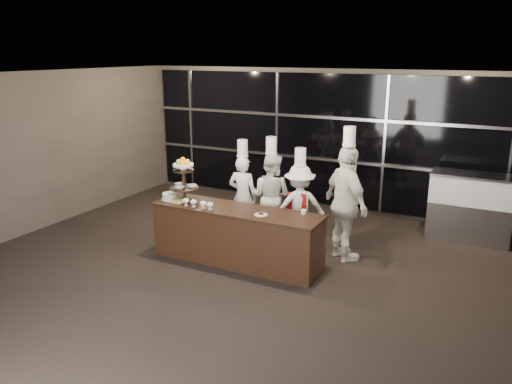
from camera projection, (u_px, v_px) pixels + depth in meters
The scene contains 14 objects.
room at pixel (200, 200), 6.41m from camera, with size 10.00×10.00×10.00m.
window_wall at pixel (328, 141), 10.63m from camera, with size 8.60×0.10×2.80m.
buffet_counter at pixel (237, 236), 8.07m from camera, with size 2.84×0.74×0.92m.
display_stand at pixel (184, 176), 8.28m from camera, with size 0.48×0.48×0.74m.
compotes at pixel (198, 203), 7.99m from camera, with size 0.57×0.11×0.12m.
layer_cake at pixel (170, 196), 8.45m from camera, with size 0.30×0.30×0.11m.
pastry_squares at pixel (177, 201), 8.26m from camera, with size 0.20×0.13×0.05m.
small_plate at pixel (261, 214), 7.64m from camera, with size 0.20×0.20×0.05m.
chef_cup at pixel (304, 212), 7.69m from camera, with size 0.08×0.08×0.07m, color white.
display_case at pixel (471, 204), 9.00m from camera, with size 1.43×0.63×1.24m.
chef_a at pixel (243, 195), 9.19m from camera, with size 0.58×0.41×1.82m.
chef_b at pixel (271, 195), 9.08m from camera, with size 0.78×0.61×1.89m.
chef_c at pixel (299, 206), 8.67m from camera, with size 1.09×0.99×1.77m.
chef_d at pixel (346, 203), 8.06m from camera, with size 1.16×1.09×2.22m.
Camera 1 is at (3.45, -5.13, 3.35)m, focal length 35.00 mm.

